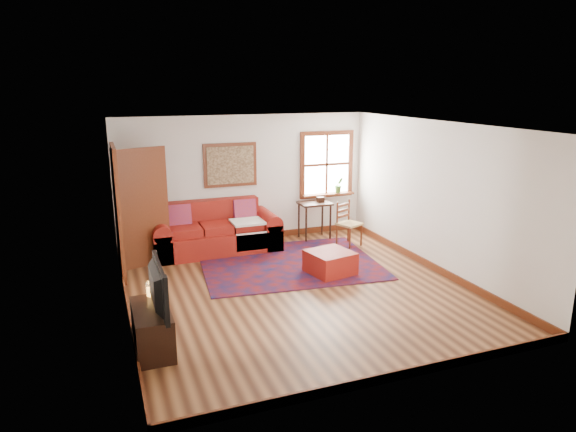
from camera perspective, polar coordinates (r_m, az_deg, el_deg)
name	(u,v)px	position (r m, az deg, el deg)	size (l,w,h in m)	color
ground	(296,289)	(8.00, 0.89, -8.07)	(5.50, 5.50, 0.00)	#472413
room_envelope	(296,183)	(7.54, 0.90, 3.64)	(5.04, 5.54, 2.52)	silver
window	(328,171)	(10.73, 4.49, 5.01)	(1.18, 0.20, 1.38)	white
doorway	(134,208)	(8.90, -16.78, 0.87)	(0.89, 1.08, 2.14)	black
framed_artwork	(230,165)	(10.01, -6.43, 5.65)	(1.05, 0.07, 0.85)	#612A14
persian_rug	(289,263)	(9.05, 0.13, -5.27)	(3.02, 2.41, 0.02)	#5F0D0D
red_leather_sofa	(215,235)	(9.78, -8.09, -2.08)	(2.37, 0.98, 0.93)	maroon
red_ottoman	(330,263)	(8.57, 4.70, -5.19)	(0.67, 0.67, 0.38)	maroon
side_table	(315,208)	(10.37, 2.98, 0.85)	(0.63, 0.47, 0.75)	black
ladder_back_chair	(347,222)	(10.02, 6.62, -0.65)	(0.53, 0.52, 0.88)	tan
media_cabinet	(152,329)	(6.41, -14.85, -12.04)	(0.42, 0.94, 0.52)	black
television	(152,288)	(6.13, -14.92, -7.71)	(1.00, 0.13, 0.58)	black
candle_hurricane	(151,289)	(6.63, -14.97, -7.89)	(0.12, 0.12, 0.18)	silver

